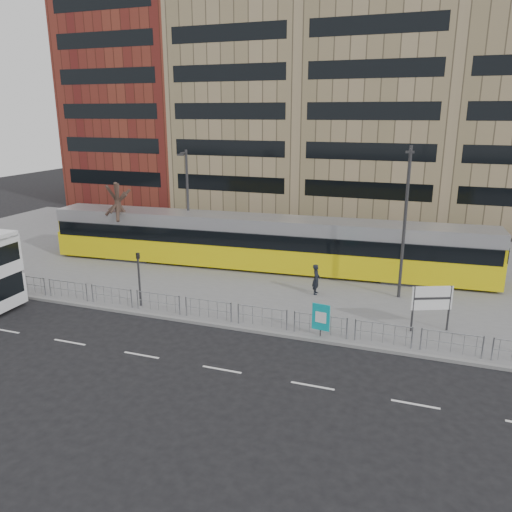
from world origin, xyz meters
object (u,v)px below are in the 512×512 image
(pedestrian, at_px, (316,279))
(bare_tree, at_px, (116,180))
(station_sign, at_px, (432,300))
(traffic_light_west, at_px, (139,272))
(tram, at_px, (261,242))
(lamp_post_east, at_px, (405,218))
(ad_panel, at_px, (321,318))
(lamp_post_west, at_px, (188,201))

(pedestrian, distance_m, bare_tree, 16.10)
(station_sign, bearing_deg, traffic_light_west, 164.14)
(tram, relative_size, lamp_post_east, 3.52)
(pedestrian, bearing_deg, station_sign, -120.05)
(tram, bearing_deg, station_sign, -36.28)
(station_sign, xyz_separation_m, ad_panel, (-5.00, -2.47, -0.64))
(tram, height_order, pedestrian, tram)
(pedestrian, xyz_separation_m, bare_tree, (-15.14, 2.22, 5.01))
(ad_panel, relative_size, traffic_light_west, 0.54)
(tram, distance_m, lamp_post_west, 6.37)
(ad_panel, bearing_deg, station_sign, 33.65)
(lamp_post_east, bearing_deg, tram, 163.29)
(ad_panel, bearing_deg, tram, 130.72)
(lamp_post_east, relative_size, bare_tree, 1.08)
(tram, bearing_deg, traffic_light_west, -118.18)
(lamp_post_east, bearing_deg, pedestrian, -167.36)
(station_sign, height_order, ad_panel, station_sign)
(lamp_post_east, distance_m, bare_tree, 19.96)
(tram, bearing_deg, lamp_post_east, -20.60)
(pedestrian, relative_size, traffic_light_west, 0.60)
(traffic_light_west, bearing_deg, lamp_post_west, 118.84)
(ad_panel, distance_m, pedestrian, 5.94)
(pedestrian, bearing_deg, bare_tree, 78.15)
(station_sign, distance_m, lamp_post_east, 5.65)
(lamp_post_east, bearing_deg, station_sign, -67.62)
(ad_panel, xyz_separation_m, bare_tree, (-16.68, 7.95, 4.95))
(pedestrian, bearing_deg, lamp_post_west, 64.26)
(tram, height_order, bare_tree, bare_tree)
(ad_panel, height_order, lamp_post_east, lamp_post_east)
(pedestrian, bearing_deg, tram, 47.21)
(ad_panel, bearing_deg, lamp_post_west, 147.79)
(lamp_post_west, bearing_deg, traffic_light_west, -79.74)
(lamp_post_west, xyz_separation_m, bare_tree, (-4.49, -2.13, 1.56))
(pedestrian, distance_m, lamp_post_east, 6.22)
(lamp_post_west, bearing_deg, station_sign, -23.90)
(traffic_light_west, distance_m, bare_tree, 10.42)
(tram, height_order, ad_panel, tram)
(lamp_post_east, bearing_deg, ad_panel, -115.30)
(station_sign, relative_size, traffic_light_west, 0.76)
(station_sign, distance_m, ad_panel, 5.61)
(tram, relative_size, lamp_post_west, 3.87)
(bare_tree, bearing_deg, traffic_light_west, -49.88)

